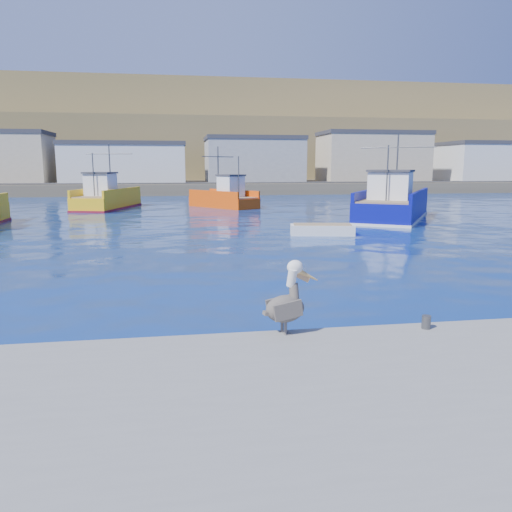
{
  "coord_description": "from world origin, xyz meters",
  "views": [
    {
      "loc": [
        -2.42,
        -13.32,
        4.07
      ],
      "look_at": [
        0.05,
        2.13,
        1.24
      ],
      "focal_mm": 35.0,
      "sensor_mm": 36.0,
      "label": 1
    }
  ],
  "objects": [
    {
      "name": "boat_orange",
      "position": [
        2.42,
        36.51,
        1.0
      ],
      "size": [
        6.77,
        7.95,
        6.0
      ],
      "color": "#EA4709",
      "rests_on": "ground"
    },
    {
      "name": "dock_bollards",
      "position": [
        0.6,
        -3.4,
        0.65
      ],
      "size": [
        36.2,
        0.2,
        0.3
      ],
      "color": "#4C4C4C",
      "rests_on": "dock"
    },
    {
      "name": "skiff_far",
      "position": [
        17.53,
        38.21,
        0.25
      ],
      "size": [
        3.3,
        3.49,
        0.77
      ],
      "color": "silver",
      "rests_on": "ground"
    },
    {
      "name": "trawler_yellow_b",
      "position": [
        -9.11,
        36.93,
        0.97
      ],
      "size": [
        5.89,
        10.42,
        6.33
      ],
      "color": "yellow",
      "rests_on": "ground"
    },
    {
      "name": "far_shore",
      "position": [
        0.0,
        109.2,
        8.98
      ],
      "size": [
        200.0,
        81.0,
        24.0
      ],
      "color": "brown",
      "rests_on": "ground"
    },
    {
      "name": "pelican",
      "position": [
        -0.13,
        -3.2,
        1.18
      ],
      "size": [
        1.3,
        0.67,
        1.6
      ],
      "color": "#595451",
      "rests_on": "dock"
    },
    {
      "name": "trawler_blue",
      "position": [
        14.19,
        23.37,
        1.08
      ],
      "size": [
        10.0,
        12.4,
        6.61
      ],
      "color": "#080C7D",
      "rests_on": "ground"
    },
    {
      "name": "ground",
      "position": [
        0.0,
        0.0,
        0.0
      ],
      "size": [
        260.0,
        260.0,
        0.0
      ],
      "primitive_type": "plane",
      "color": "navy",
      "rests_on": "ground"
    },
    {
      "name": "skiff_mid",
      "position": [
        6.17,
        15.34,
        0.26
      ],
      "size": [
        3.95,
        2.0,
        0.82
      ],
      "color": "silver",
      "rests_on": "ground"
    }
  ]
}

